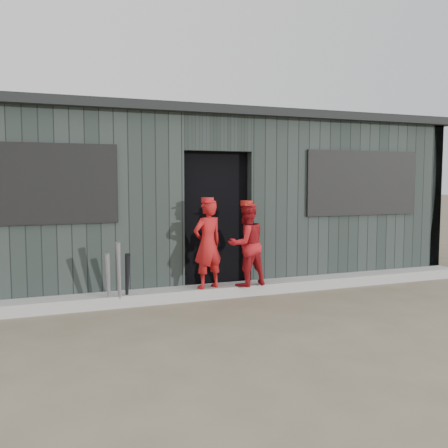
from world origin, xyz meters
name	(u,v)px	position (x,y,z in m)	size (l,w,h in m)	color
ground	(286,333)	(0.00, 0.00, 0.00)	(80.00, 80.00, 0.00)	brown
curb	(223,290)	(0.00, 1.82, 0.07)	(8.00, 0.36, 0.15)	#9B9A96
bat_left	(108,281)	(-1.59, 1.63, 0.36)	(0.07, 0.07, 0.73)	gray
bat_mid	(119,275)	(-1.46, 1.62, 0.42)	(0.07, 0.07, 0.85)	gray
bat_right	(127,280)	(-1.35, 1.67, 0.35)	(0.07, 0.07, 0.70)	black
player_red_left	(208,244)	(-0.26, 1.73, 0.75)	(0.44, 0.29, 1.19)	#AB1516
player_red_right	(246,244)	(0.28, 1.68, 0.72)	(0.56, 0.43, 1.14)	#A5141A
player_grey_back	(250,246)	(0.61, 2.30, 0.60)	(0.59, 0.38, 1.21)	#AEAEAE
dugout	(187,199)	(0.00, 3.50, 1.29)	(8.30, 3.30, 2.62)	black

